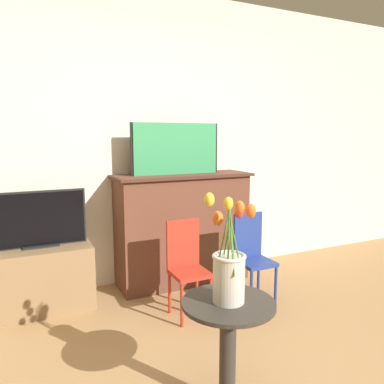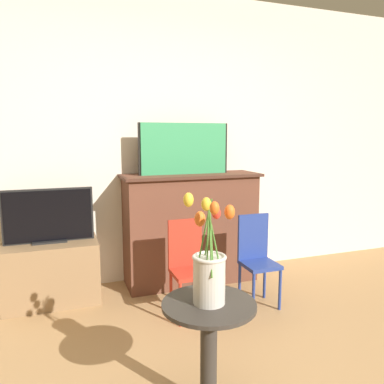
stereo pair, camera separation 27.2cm
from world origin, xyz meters
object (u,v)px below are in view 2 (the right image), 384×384
Objects in this scene: tv_monitor at (49,217)px; chair_blue at (257,255)px; painting at (184,149)px; vase_tulips at (209,269)px; chair_red at (188,262)px.

tv_monitor reaches higher than chair_blue.
chair_blue is at bearing -57.88° from painting.
tv_monitor is at bearing 114.94° from vase_tulips.
chair_red is (1.00, -0.60, -0.31)m from tv_monitor.
tv_monitor is 1.30× the size of vase_tulips.
painting reaches higher than vase_tulips.
painting is at bearing 1.71° from tv_monitor.
chair_blue is 1.36m from vase_tulips.
chair_red is at bearing 178.62° from chair_blue.
vase_tulips is (-0.84, -1.02, 0.33)m from chair_blue.
chair_red is at bearing -30.86° from tv_monitor.
tv_monitor is 0.95× the size of chair_blue.
chair_blue is at bearing -21.02° from tv_monitor.
tv_monitor is (-1.19, -0.04, -0.54)m from painting.
vase_tulips is (0.76, -1.63, 0.02)m from tv_monitor.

